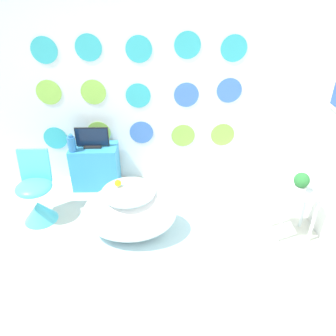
{
  "coord_description": "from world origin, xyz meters",
  "views": [
    {
      "loc": [
        0.25,
        -1.54,
        2.33
      ],
      "look_at": [
        0.31,
        1.05,
        0.8
      ],
      "focal_mm": 35.0,
      "sensor_mm": 36.0,
      "label": 1
    }
  ],
  "objects_px": {
    "bathtub": "(130,212)",
    "chair": "(37,199)",
    "vase": "(72,144)",
    "tv": "(92,139)",
    "potted_plant_left": "(301,182)"
  },
  "relations": [
    {
      "from": "chair",
      "to": "vase",
      "type": "relative_size",
      "value": 3.76
    },
    {
      "from": "bathtub",
      "to": "tv",
      "type": "bearing_deg",
      "value": 118.34
    },
    {
      "from": "bathtub",
      "to": "chair",
      "type": "xyz_separation_m",
      "value": [
        -1.01,
        0.26,
        -0.01
      ]
    },
    {
      "from": "tv",
      "to": "chair",
      "type": "bearing_deg",
      "value": -127.51
    },
    {
      "from": "potted_plant_left",
      "to": "tv",
      "type": "bearing_deg",
      "value": 155.91
    },
    {
      "from": "chair",
      "to": "tv",
      "type": "height_order",
      "value": "tv"
    },
    {
      "from": "chair",
      "to": "bathtub",
      "type": "bearing_deg",
      "value": -14.27
    },
    {
      "from": "potted_plant_left",
      "to": "chair",
      "type": "bearing_deg",
      "value": 173.72
    },
    {
      "from": "bathtub",
      "to": "potted_plant_left",
      "type": "bearing_deg",
      "value": -1.23
    },
    {
      "from": "tv",
      "to": "vase",
      "type": "relative_size",
      "value": 1.88
    },
    {
      "from": "bathtub",
      "to": "potted_plant_left",
      "type": "height_order",
      "value": "potted_plant_left"
    },
    {
      "from": "chair",
      "to": "tv",
      "type": "relative_size",
      "value": 2.0
    },
    {
      "from": "chair",
      "to": "vase",
      "type": "distance_m",
      "value": 0.73
    },
    {
      "from": "chair",
      "to": "vase",
      "type": "xyz_separation_m",
      "value": [
        0.29,
        0.56,
        0.38
      ]
    },
    {
      "from": "potted_plant_left",
      "to": "bathtub",
      "type": "bearing_deg",
      "value": 178.77
    }
  ]
}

